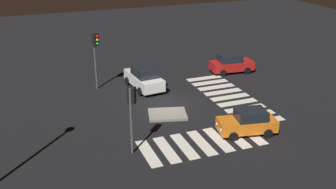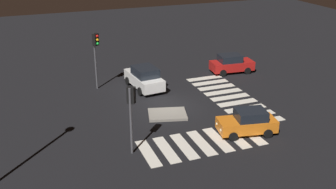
{
  "view_description": "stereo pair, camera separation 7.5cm",
  "coord_description": "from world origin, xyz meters",
  "px_view_note": "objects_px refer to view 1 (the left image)",
  "views": [
    {
      "loc": [
        -9.66,
        -25.06,
        12.11
      ],
      "look_at": [
        0.0,
        0.0,
        1.0
      ],
      "focal_mm": 42.56,
      "sensor_mm": 36.0,
      "label": 1
    },
    {
      "loc": [
        -9.59,
        -25.08,
        12.11
      ],
      "look_at": [
        0.0,
        0.0,
        1.0
      ],
      "focal_mm": 42.56,
      "sensor_mm": 36.0,
      "label": 2
    }
  ],
  "objects_px": {
    "traffic_light_south": "(132,104)",
    "car_orange": "(248,122)",
    "car_white": "(144,78)",
    "car_red": "(231,64)",
    "traffic_island": "(167,114)",
    "traffic_light_west": "(96,48)"
  },
  "relations": [
    {
      "from": "traffic_island",
      "to": "traffic_light_west",
      "type": "xyz_separation_m",
      "value": [
        -3.48,
        6.8,
        3.43
      ]
    },
    {
      "from": "car_orange",
      "to": "traffic_island",
      "type": "bearing_deg",
      "value": -37.84
    },
    {
      "from": "car_white",
      "to": "car_red",
      "type": "distance_m",
      "value": 8.71
    },
    {
      "from": "car_white",
      "to": "car_orange",
      "type": "distance_m",
      "value": 10.55
    },
    {
      "from": "traffic_light_west",
      "to": "car_orange",
      "type": "bearing_deg",
      "value": -3.28
    },
    {
      "from": "traffic_island",
      "to": "traffic_light_west",
      "type": "bearing_deg",
      "value": 117.12
    },
    {
      "from": "car_orange",
      "to": "traffic_light_south",
      "type": "height_order",
      "value": "traffic_light_south"
    },
    {
      "from": "car_white",
      "to": "traffic_light_south",
      "type": "bearing_deg",
      "value": 152.33
    },
    {
      "from": "car_red",
      "to": "traffic_light_west",
      "type": "bearing_deg",
      "value": -175.83
    },
    {
      "from": "car_orange",
      "to": "traffic_light_west",
      "type": "height_order",
      "value": "traffic_light_west"
    },
    {
      "from": "traffic_light_south",
      "to": "traffic_light_west",
      "type": "xyz_separation_m",
      "value": [
        0.18,
        10.74,
        0.41
      ]
    },
    {
      "from": "traffic_island",
      "to": "car_orange",
      "type": "bearing_deg",
      "value": -48.58
    },
    {
      "from": "car_orange",
      "to": "traffic_light_south",
      "type": "relative_size",
      "value": 0.96
    },
    {
      "from": "traffic_light_south",
      "to": "car_orange",
      "type": "bearing_deg",
      "value": -54.35
    },
    {
      "from": "car_red",
      "to": "traffic_island",
      "type": "bearing_deg",
      "value": -137.79
    },
    {
      "from": "car_red",
      "to": "car_orange",
      "type": "height_order",
      "value": "car_red"
    },
    {
      "from": "traffic_island",
      "to": "traffic_light_south",
      "type": "distance_m",
      "value": 6.17
    },
    {
      "from": "traffic_island",
      "to": "car_orange",
      "type": "xyz_separation_m",
      "value": [
        3.82,
        -4.33,
        0.71
      ]
    },
    {
      "from": "car_red",
      "to": "car_orange",
      "type": "xyz_separation_m",
      "value": [
        -4.92,
        -10.86,
        -0.04
      ]
    },
    {
      "from": "car_white",
      "to": "traffic_light_south",
      "type": "relative_size",
      "value": 1.1
    },
    {
      "from": "car_orange",
      "to": "traffic_light_west",
      "type": "xyz_separation_m",
      "value": [
        -7.3,
        11.13,
        2.72
      ]
    },
    {
      "from": "car_red",
      "to": "traffic_light_south",
      "type": "distance_m",
      "value": 16.39
    }
  ]
}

